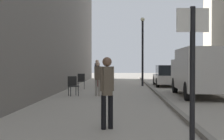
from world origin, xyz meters
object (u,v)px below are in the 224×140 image
at_px(pedestrian_far_crossing, 98,76).
at_px(cafe_chair_by_doorway, 81,80).
at_px(delivery_van, 200,71).
at_px(cafe_chair_near_window, 73,84).
at_px(lamp_post, 143,47).
at_px(street_sign_post, 192,64).
at_px(pedestrian_main_foreground, 97,71).
at_px(pedestrian_mid_block, 107,88).
at_px(parked_car, 168,76).

bearing_deg(pedestrian_far_crossing, cafe_chair_by_doorway, -66.74).
relative_size(delivery_van, cafe_chair_near_window, 5.60).
bearing_deg(cafe_chair_by_doorway, pedestrian_far_crossing, 100.51).
distance_m(pedestrian_far_crossing, lamp_post, 7.65).
relative_size(delivery_van, street_sign_post, 2.02).
bearing_deg(street_sign_post, cafe_chair_near_window, -72.23).
xyz_separation_m(pedestrian_main_foreground, lamp_post, (3.11, 0.76, 1.67)).
bearing_deg(street_sign_post, lamp_post, -94.41).
bearing_deg(delivery_van, pedestrian_mid_block, -116.61).
height_order(pedestrian_far_crossing, parked_car, pedestrian_far_crossing).
height_order(street_sign_post, cafe_chair_by_doorway, street_sign_post).
relative_size(pedestrian_mid_block, street_sign_post, 0.65).
bearing_deg(delivery_van, parked_car, 95.29).
relative_size(pedestrian_main_foreground, cafe_chair_near_window, 1.93).
distance_m(delivery_van, cafe_chair_near_window, 6.09).
bearing_deg(street_sign_post, delivery_van, -108.57).
xyz_separation_m(delivery_van, cafe_chair_by_doorway, (-6.22, 4.13, -0.67)).
height_order(pedestrian_mid_block, delivery_van, delivery_van).
xyz_separation_m(pedestrian_main_foreground, delivery_van, (5.42, -6.17, 0.17)).
xyz_separation_m(pedestrian_mid_block, street_sign_post, (1.67, -1.51, 0.56)).
relative_size(lamp_post, cafe_chair_near_window, 5.06).
height_order(street_sign_post, lamp_post, lamp_post).
bearing_deg(street_sign_post, pedestrian_main_foreground, -82.95).
relative_size(pedestrian_far_crossing, cafe_chair_by_doorway, 1.74).
bearing_deg(lamp_post, pedestrian_far_crossing, -109.89).
bearing_deg(cafe_chair_near_window, pedestrian_far_crossing, 148.93).
height_order(pedestrian_far_crossing, delivery_van, delivery_van).
bearing_deg(pedestrian_main_foreground, pedestrian_far_crossing, -67.77).
bearing_deg(pedestrian_far_crossing, cafe_chair_near_window, -0.00).
xyz_separation_m(pedestrian_mid_block, lamp_post, (1.66, 14.57, 1.74)).
bearing_deg(parked_car, pedestrian_main_foreground, -168.42).
distance_m(pedestrian_main_foreground, lamp_post, 3.61).
height_order(pedestrian_main_foreground, lamp_post, lamp_post).
height_order(pedestrian_mid_block, pedestrian_far_crossing, pedestrian_mid_block).
relative_size(pedestrian_mid_block, pedestrian_far_crossing, 1.04).
xyz_separation_m(pedestrian_far_crossing, cafe_chair_by_doorway, (-1.37, 4.20, -0.40)).
bearing_deg(pedestrian_mid_block, cafe_chair_near_window, -93.93).
xyz_separation_m(delivery_van, street_sign_post, (-2.31, -9.15, 0.33)).
bearing_deg(parked_car, pedestrian_far_crossing, -119.86).
xyz_separation_m(lamp_post, cafe_chair_near_window, (-3.74, -6.89, -2.18)).
xyz_separation_m(delivery_van, cafe_chair_near_window, (-6.06, 0.04, -0.67)).
bearing_deg(pedestrian_far_crossing, lamp_post, -104.70).
distance_m(pedestrian_main_foreground, pedestrian_mid_block, 13.88).
xyz_separation_m(street_sign_post, cafe_chair_by_doorway, (-3.91, 13.29, -1.00)).
relative_size(delivery_van, lamp_post, 1.11).
xyz_separation_m(pedestrian_main_foreground, pedestrian_far_crossing, (0.57, -6.24, -0.11)).
relative_size(pedestrian_main_foreground, parked_car, 0.43).
relative_size(pedestrian_far_crossing, street_sign_post, 0.63).
height_order(parked_car, cafe_chair_near_window, parked_car).
bearing_deg(pedestrian_far_crossing, pedestrian_main_foreground, -79.56).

